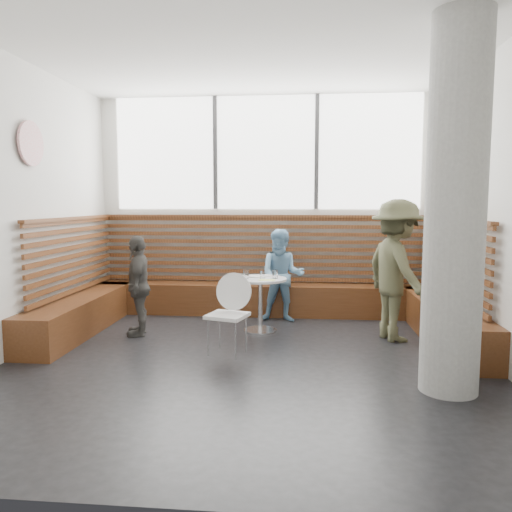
# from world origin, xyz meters

# --- Properties ---
(room) EXTENTS (5.00, 5.00, 3.20)m
(room) POSITION_xyz_m (0.00, 0.00, 1.60)
(room) COLOR silver
(room) RESTS_ON ground
(booth) EXTENTS (5.00, 2.50, 1.44)m
(booth) POSITION_xyz_m (0.00, 1.77, 0.41)
(booth) COLOR #472611
(booth) RESTS_ON ground
(concrete_column) EXTENTS (0.50, 0.50, 3.20)m
(concrete_column) POSITION_xyz_m (1.85, -0.60, 1.60)
(concrete_column) COLOR gray
(concrete_column) RESTS_ON ground
(wall_art) EXTENTS (0.03, 0.50, 0.50)m
(wall_art) POSITION_xyz_m (-2.46, 0.40, 2.30)
(wall_art) COLOR white
(wall_art) RESTS_ON room
(cafe_table) EXTENTS (0.67, 0.67, 0.69)m
(cafe_table) POSITION_xyz_m (0.03, 1.26, 0.49)
(cafe_table) COLOR silver
(cafe_table) RESTS_ON ground
(cafe_chair) EXTENTS (0.42, 0.41, 0.87)m
(cafe_chair) POSITION_xyz_m (-0.24, 0.33, 0.51)
(cafe_chair) COLOR white
(cafe_chair) RESTS_ON ground
(adult_man) EXTENTS (0.97, 1.24, 1.69)m
(adult_man) POSITION_xyz_m (1.68, 1.03, 0.84)
(adult_man) COLOR #4C4D33
(adult_man) RESTS_ON ground
(child_back) EXTENTS (0.63, 0.50, 1.28)m
(child_back) POSITION_xyz_m (0.28, 1.83, 0.64)
(child_back) COLOR #73A3C7
(child_back) RESTS_ON ground
(child_left) EXTENTS (0.45, 0.78, 1.24)m
(child_left) POSITION_xyz_m (-1.46, 0.95, 0.62)
(child_left) COLOR #43413D
(child_left) RESTS_ON ground
(plate_near) EXTENTS (0.21, 0.21, 0.01)m
(plate_near) POSITION_xyz_m (-0.05, 1.36, 0.70)
(plate_near) COLOR white
(plate_near) RESTS_ON cafe_table
(plate_far) EXTENTS (0.18, 0.18, 0.01)m
(plate_far) POSITION_xyz_m (0.07, 1.45, 0.70)
(plate_far) COLOR white
(plate_far) RESTS_ON cafe_table
(glass_left) EXTENTS (0.07, 0.07, 0.11)m
(glass_left) POSITION_xyz_m (-0.15, 1.24, 0.74)
(glass_left) COLOR white
(glass_left) RESTS_ON cafe_table
(glass_mid) EXTENTS (0.06, 0.06, 0.10)m
(glass_mid) POSITION_xyz_m (0.06, 1.21, 0.74)
(glass_mid) COLOR white
(glass_mid) RESTS_ON cafe_table
(glass_right) EXTENTS (0.07, 0.07, 0.11)m
(glass_right) POSITION_xyz_m (0.22, 1.26, 0.74)
(glass_right) COLOR white
(glass_right) RESTS_ON cafe_table
(menu_card) EXTENTS (0.21, 0.16, 0.00)m
(menu_card) POSITION_xyz_m (0.13, 1.11, 0.69)
(menu_card) COLOR #A5C64C
(menu_card) RESTS_ON cafe_table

